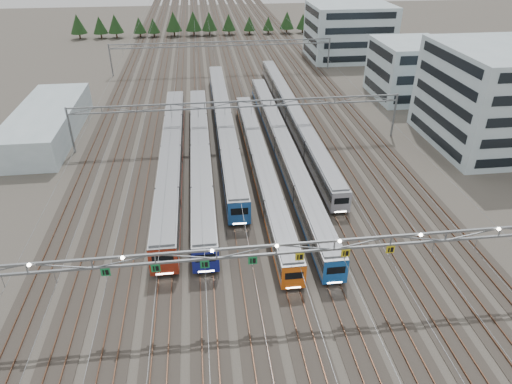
{
  "coord_description": "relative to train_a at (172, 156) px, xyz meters",
  "views": [
    {
      "loc": [
        -6.1,
        -33.53,
        33.7
      ],
      "look_at": [
        0.21,
        17.11,
        3.5
      ],
      "focal_mm": 32.0,
      "sensor_mm": 36.0,
      "label": 1
    }
  ],
  "objects": [
    {
      "name": "track_bed",
      "position": [
        11.25,
        68.36,
        -0.81
      ],
      "size": [
        54.0,
        260.0,
        5.42
      ],
      "color": "#2D2823",
      "rests_on": "ground"
    },
    {
      "name": "treeline",
      "position": [
        16.65,
        98.95,
        1.93
      ],
      "size": [
        106.4,
        5.6,
        7.02
      ],
      "color": "#332114",
      "rests_on": "ground"
    },
    {
      "name": "gantry_near",
      "position": [
        11.2,
        -31.76,
        4.78
      ],
      "size": [
        56.36,
        0.61,
        8.08
      ],
      "color": "gray",
      "rests_on": "ground"
    },
    {
      "name": "west_shed",
      "position": [
        -22.8,
        16.06,
        0.28
      ],
      "size": [
        10.0,
        30.0,
        5.16
      ],
      "primitive_type": "cube",
      "color": "#A6BEC6",
      "rests_on": "ground"
    },
    {
      "name": "depot_bldg_south",
      "position": [
        53.86,
        3.42,
        6.02
      ],
      "size": [
        18.0,
        22.0,
        16.64
      ],
      "primitive_type": "cube",
      "color": "#A6BEC6",
      "rests_on": "ground"
    },
    {
      "name": "train_d",
      "position": [
        13.5,
        -3.51,
        -0.34
      ],
      "size": [
        2.63,
        52.97,
        3.42
      ],
      "color": "black",
      "rests_on": "ground"
    },
    {
      "name": "ground",
      "position": [
        11.25,
        -31.64,
        -2.3
      ],
      "size": [
        400.0,
        400.0,
        0.0
      ],
      "primitive_type": "plane",
      "color": "#47423A",
      "rests_on": "ground"
    },
    {
      "name": "gantry_far",
      "position": [
        11.25,
        53.36,
        4.08
      ],
      "size": [
        56.36,
        0.36,
        8.0
      ],
      "color": "gray",
      "rests_on": "ground"
    },
    {
      "name": "depot_bldg_mid",
      "position": [
        50.51,
        29.12,
        3.71
      ],
      "size": [
        14.0,
        16.0,
        12.02
      ],
      "primitive_type": "cube",
      "color": "#A6BEC6",
      "rests_on": "ground"
    },
    {
      "name": "depot_bldg_north",
      "position": [
        47.6,
        63.83,
        5.0
      ],
      "size": [
        22.0,
        18.0,
        14.61
      ],
      "primitive_type": "cube",
      "color": "#A6BEC6",
      "rests_on": "ground"
    },
    {
      "name": "gantry_mid",
      "position": [
        11.25,
        8.36,
        4.08
      ],
      "size": [
        56.36,
        0.36,
        8.0
      ],
      "color": "gray",
      "rests_on": "ground"
    },
    {
      "name": "train_a",
      "position": [
        0.0,
        0.0,
        0.0
      ],
      "size": [
        3.14,
        52.41,
        4.1
      ],
      "color": "black",
      "rests_on": "ground"
    },
    {
      "name": "train_c",
      "position": [
        9.0,
        13.57,
        -0.12
      ],
      "size": [
        2.96,
        62.38,
        3.85
      ],
      "color": "black",
      "rests_on": "ground"
    },
    {
      "name": "train_b",
      "position": [
        4.5,
        0.29,
        -0.11
      ],
      "size": [
        2.98,
        53.27,
        3.88
      ],
      "color": "black",
      "rests_on": "ground"
    },
    {
      "name": "train_e",
      "position": [
        18.0,
        2.28,
        -0.28
      ],
      "size": [
        2.72,
        64.14,
        3.54
      ],
      "color": "black",
      "rests_on": "ground"
    },
    {
      "name": "train_f",
      "position": [
        22.5,
        16.62,
        -0.29
      ],
      "size": [
        2.71,
        66.14,
        3.52
      ],
      "color": "black",
      "rests_on": "ground"
    }
  ]
}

